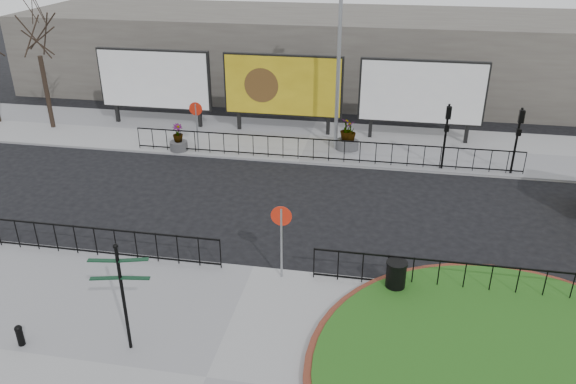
% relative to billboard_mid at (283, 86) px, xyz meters
% --- Properties ---
extents(ground, '(90.00, 90.00, 0.00)m').
position_rel_billboard_mid_xyz_m(ground, '(1.50, -12.97, -2.60)').
color(ground, black).
rests_on(ground, ground).
extents(pavement_near, '(30.00, 10.00, 0.12)m').
position_rel_billboard_mid_xyz_m(pavement_near, '(1.50, -17.97, -2.54)').
color(pavement_near, gray).
rests_on(pavement_near, ground).
extents(pavement_far, '(44.00, 6.00, 0.12)m').
position_rel_billboard_mid_xyz_m(pavement_far, '(1.50, -0.97, -2.54)').
color(pavement_far, gray).
rests_on(pavement_far, ground).
extents(grass_lawn, '(10.00, 10.00, 0.22)m').
position_rel_billboard_mid_xyz_m(grass_lawn, '(9.00, -16.97, -2.37)').
color(grass_lawn, '#1A4913').
rests_on(grass_lawn, pavement_near).
extents(railing_near_left, '(10.00, 0.10, 1.10)m').
position_rel_billboard_mid_xyz_m(railing_near_left, '(-4.50, -13.27, -1.93)').
color(railing_near_left, black).
rests_on(railing_near_left, pavement_near).
extents(railing_near_right, '(9.00, 0.10, 1.10)m').
position_rel_billboard_mid_xyz_m(railing_near_right, '(8.00, -13.27, -1.93)').
color(railing_near_right, black).
rests_on(railing_near_right, pavement_near).
extents(railing_far, '(18.00, 0.10, 1.10)m').
position_rel_billboard_mid_xyz_m(railing_far, '(2.50, -3.67, -1.93)').
color(railing_far, black).
rests_on(railing_far, pavement_far).
extents(speed_sign_far, '(0.64, 0.07, 2.47)m').
position_rel_billboard_mid_xyz_m(speed_sign_far, '(-3.50, -3.57, -0.68)').
color(speed_sign_far, gray).
rests_on(speed_sign_far, pavement_far).
extents(speed_sign_near, '(0.64, 0.07, 2.47)m').
position_rel_billboard_mid_xyz_m(speed_sign_near, '(2.50, -13.37, -0.68)').
color(speed_sign_near, gray).
rests_on(speed_sign_near, pavement_near).
extents(billboard_left, '(6.20, 0.31, 4.10)m').
position_rel_billboard_mid_xyz_m(billboard_left, '(-7.00, 0.00, 0.00)').
color(billboard_left, black).
rests_on(billboard_left, pavement_far).
extents(billboard_mid, '(6.20, 0.31, 4.10)m').
position_rel_billboard_mid_xyz_m(billboard_mid, '(0.00, 0.00, 0.00)').
color(billboard_mid, black).
rests_on(billboard_mid, pavement_far).
extents(billboard_right, '(6.20, 0.31, 4.10)m').
position_rel_billboard_mid_xyz_m(billboard_right, '(7.00, 0.00, 0.00)').
color(billboard_right, black).
rests_on(billboard_right, pavement_far).
extents(lamp_post, '(0.74, 0.18, 9.23)m').
position_rel_billboard_mid_xyz_m(lamp_post, '(3.01, -1.97, 2.23)').
color(lamp_post, gray).
rests_on(lamp_post, pavement_far).
extents(signal_pole_a, '(0.22, 0.26, 3.00)m').
position_rel_billboard_mid_xyz_m(signal_pole_a, '(8.00, -3.63, -0.50)').
color(signal_pole_a, black).
rests_on(signal_pole_a, pavement_far).
extents(signal_pole_b, '(0.22, 0.26, 3.00)m').
position_rel_billboard_mid_xyz_m(signal_pole_b, '(11.00, -3.63, -0.50)').
color(signal_pole_b, black).
rests_on(signal_pole_b, pavement_far).
extents(tree_left, '(2.00, 2.00, 7.00)m').
position_rel_billboard_mid_xyz_m(tree_left, '(-12.50, -1.47, 1.02)').
color(tree_left, '#2D2119').
rests_on(tree_left, pavement_far).
extents(building_backdrop, '(40.00, 10.00, 5.00)m').
position_rel_billboard_mid_xyz_m(building_backdrop, '(1.50, 9.03, -0.10)').
color(building_backdrop, '#615D55').
rests_on(building_backdrop, ground).
extents(fingerpost_sign, '(1.47, 0.51, 3.15)m').
position_rel_billboard_mid_xyz_m(fingerpost_sign, '(-0.77, -17.29, -0.58)').
color(fingerpost_sign, black).
rests_on(fingerpost_sign, pavement_near).
extents(bollard, '(0.20, 0.20, 0.62)m').
position_rel_billboard_mid_xyz_m(bollard, '(-3.64, -17.71, -2.14)').
color(bollard, black).
rests_on(bollard, pavement_near).
extents(litter_bin, '(0.64, 0.64, 1.05)m').
position_rel_billboard_mid_xyz_m(litter_bin, '(6.00, -13.57, -1.95)').
color(litter_bin, black).
rests_on(litter_bin, pavement_near).
extents(planter_a, '(0.86, 0.86, 1.33)m').
position_rel_billboard_mid_xyz_m(planter_a, '(-4.50, -3.57, -1.99)').
color(planter_a, '#4C4C4F').
rests_on(planter_a, pavement_far).
extents(planter_b, '(0.93, 0.93, 1.56)m').
position_rel_billboard_mid_xyz_m(planter_b, '(3.50, -1.97, -1.86)').
color(planter_b, '#4C4C4F').
rests_on(planter_b, pavement_far).
extents(planter_c, '(0.87, 0.87, 1.45)m').
position_rel_billboard_mid_xyz_m(planter_c, '(3.70, -1.97, -1.91)').
color(planter_c, '#4C4C4F').
rests_on(planter_c, pavement_far).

